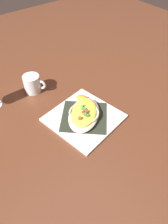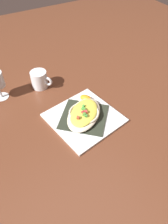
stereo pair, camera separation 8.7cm
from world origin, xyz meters
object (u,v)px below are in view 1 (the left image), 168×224
Objects in this scene: square_plate at (84,118)px; gratin_dish at (84,113)px; coffee_mug at (33,84)px; orange_garnish at (83,99)px.

square_plate is 0.03m from gratin_dish.
coffee_mug reaches higher than square_plate.
coffee_mug is (0.08, -0.30, 0.01)m from gratin_dish.
gratin_dish is at bearing 104.65° from coffee_mug.
square_plate is at bearing -128.20° from gratin_dish.
square_plate is 0.31m from coffee_mug.
coffee_mug reaches higher than orange_garnish.
gratin_dish is (0.00, 0.00, 0.03)m from square_plate.
orange_garnish is (-0.06, -0.08, -0.01)m from gratin_dish.
gratin_dish reaches higher than square_plate.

